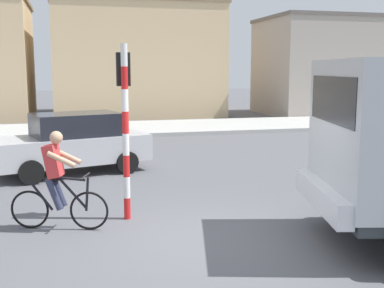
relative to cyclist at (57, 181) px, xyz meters
name	(u,v)px	position (x,y,z in m)	size (l,w,h in m)	color
ground_plane	(212,240)	(2.41, -1.20, -0.86)	(120.00, 120.00, 0.00)	#56565B
sidewalk_far	(119,129)	(2.41, 13.55, -0.78)	(80.00, 5.00, 0.16)	#ADADA8
cyclist	(57,181)	(0.00, 0.00, 0.00)	(1.65, 0.68, 1.72)	black
traffic_light_pole	(125,107)	(1.22, 0.37, 1.20)	(0.24, 0.43, 3.20)	red
car_red_near	(73,143)	(0.30, 4.73, -0.05)	(4.31, 2.71, 1.60)	#B7B7BC
building_mid_block	(134,60)	(4.25, 21.61, 2.45)	(9.82, 7.93, 6.63)	#D1B284
building_corner_right	(327,66)	(15.93, 19.00, 2.10)	(7.98, 5.97, 5.92)	#9E9389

